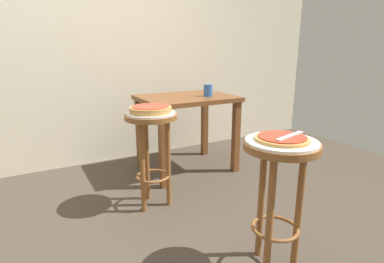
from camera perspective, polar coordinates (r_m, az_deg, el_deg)
ground_plane at (r=1.96m, az=-10.97°, el=-20.88°), size 6.00×6.00×0.00m
back_wall at (r=3.23m, az=-22.39°, el=20.32°), size 6.00×0.10×3.00m
stool_foreground at (r=1.61m, az=15.91°, el=-8.44°), size 0.37×0.37×0.70m
serving_plate_foreground at (r=1.55m, az=16.42°, el=-1.81°), size 0.35×0.35×0.01m
pizza_foreground at (r=1.54m, az=16.47°, el=-1.24°), size 0.26×0.26×0.02m
stool_middle at (r=2.22m, az=-7.53°, el=-1.52°), size 0.37×0.37×0.70m
serving_plate_middle at (r=2.17m, az=-7.71°, el=3.40°), size 0.35×0.35×0.01m
pizza_middle at (r=2.16m, az=-7.73°, el=4.14°), size 0.29×0.29×0.05m
dining_table at (r=2.90m, az=-1.01°, el=4.10°), size 0.85×0.67×0.72m
cup_near_edge at (r=2.87m, az=3.01°, el=7.70°), size 0.08×0.08×0.11m
pizza_server_knife at (r=1.55m, az=17.81°, el=-0.76°), size 0.22×0.08×0.01m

